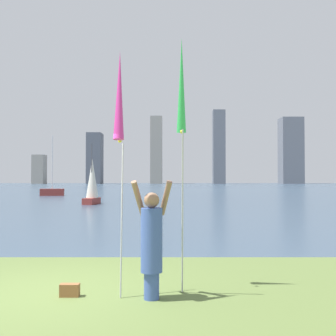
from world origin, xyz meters
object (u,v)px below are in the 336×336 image
sailboat_1 (94,183)px  kite_flag_right (183,90)px  bag (71,290)px  sailboat_4 (54,192)px  kite_flag_left (121,100)px  person (153,240)px

sailboat_1 → kite_flag_right: bearing=-75.4°
bag → sailboat_4: 35.56m
kite_flag_left → sailboat_4: (-10.92, 34.38, -2.61)m
person → sailboat_4: size_ratio=0.30×
person → kite_flag_left: kite_flag_left is taller
person → kite_flag_left: size_ratio=0.48×
kite_flag_right → sailboat_1: bearing=104.6°
bag → sailboat_4: size_ratio=0.05×
person → sailboat_1: bearing=105.8°
person → kite_flag_left: (-0.48, -0.17, 2.13)m
kite_flag_left → bag: kite_flag_left is taller
sailboat_4 → person: bearing=-71.6°
kite_flag_right → sailboat_1: (-5.49, 21.08, -1.86)m
kite_flag_left → bag: (-0.80, 0.29, -2.93)m
sailboat_4 → kite_flag_left: bearing=-72.4°
person → kite_flag_right: (0.48, 0.57, 2.44)m
kite_flag_right → kite_flag_left: bearing=-142.4°
kite_flag_right → sailboat_1: 21.87m
sailboat_1 → sailboat_4: 14.13m
kite_flag_right → person: bearing=-129.9°
sailboat_4 → sailboat_1: bearing=-63.0°
sailboat_4 → kite_flag_right: bearing=-70.6°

